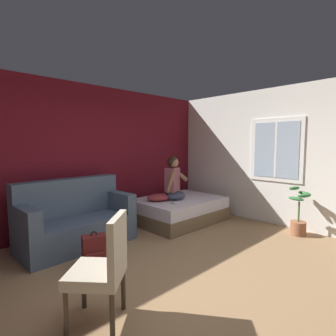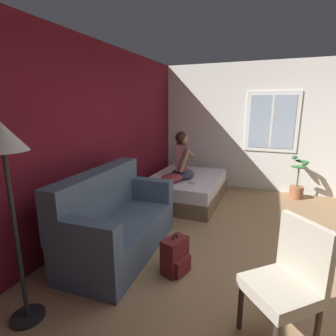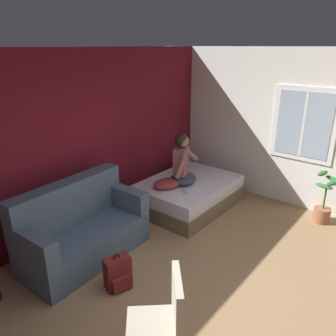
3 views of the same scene
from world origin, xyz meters
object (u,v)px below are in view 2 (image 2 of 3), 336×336
at_px(cell_phone, 192,183).
at_px(floor_lamp, 5,158).
at_px(couch, 116,222).
at_px(person_seated, 182,159).
at_px(throw_pillow, 172,178).
at_px(side_chair, 288,279).
at_px(backpack, 175,256).
at_px(potted_plant, 297,184).
at_px(bed, 186,188).

xyz_separation_m(cell_phone, floor_lamp, (-2.92, 0.60, 0.94)).
xyz_separation_m(couch, person_seated, (1.98, -0.20, 0.44)).
xyz_separation_m(couch, cell_phone, (1.69, -0.48, 0.09)).
height_order(cell_phone, floor_lamp, floor_lamp).
bearing_deg(throw_pillow, person_seated, -13.77).
distance_m(side_chair, person_seated, 3.14).
bearing_deg(throw_pillow, couch, 175.85).
relative_size(backpack, cell_phone, 3.18).
bearing_deg(person_seated, potted_plant, -63.20).
xyz_separation_m(throw_pillow, potted_plant, (1.37, -2.15, -0.25)).
distance_m(bed, throw_pillow, 0.57).
bearing_deg(floor_lamp, cell_phone, -11.63).
bearing_deg(floor_lamp, bed, -6.08).
height_order(person_seated, floor_lamp, floor_lamp).
bearing_deg(person_seated, cell_phone, -136.73).
distance_m(bed, person_seated, 0.62).
bearing_deg(potted_plant, throw_pillow, 122.54).
bearing_deg(cell_phone, side_chair, -115.20).
bearing_deg(throw_pillow, floor_lamp, 175.22).
relative_size(bed, side_chair, 1.83).
xyz_separation_m(bed, floor_lamp, (-3.35, 0.36, 1.19)).
bearing_deg(cell_phone, bed, 61.76).
bearing_deg(person_seated, couch, 174.24).
xyz_separation_m(person_seated, throw_pillow, (-0.33, 0.08, -0.29)).
height_order(side_chair, floor_lamp, floor_lamp).
distance_m(throw_pillow, potted_plant, 2.56).
xyz_separation_m(couch, throw_pillow, (1.66, -0.12, 0.16)).
bearing_deg(throw_pillow, backpack, -157.86).
height_order(couch, backpack, couch).
bearing_deg(throw_pillow, bed, -13.94).
bearing_deg(side_chair, couch, 72.40).
xyz_separation_m(bed, potted_plant, (0.91, -2.04, 0.07)).
relative_size(couch, person_seated, 1.99).
bearing_deg(backpack, potted_plant, -24.19).
xyz_separation_m(couch, backpack, (-0.14, -0.85, -0.20)).
distance_m(cell_phone, potted_plant, 2.25).
bearing_deg(couch, cell_phone, -15.86).
bearing_deg(side_chair, potted_plant, -5.28).
xyz_separation_m(floor_lamp, potted_plant, (4.26, -2.39, -1.13)).
xyz_separation_m(side_chair, throw_pillow, (2.27, 1.81, 0.02)).
distance_m(couch, potted_plant, 3.79).
relative_size(person_seated, potted_plant, 1.03).
relative_size(side_chair, person_seated, 1.12).
bearing_deg(potted_plant, backpack, 155.81).
distance_m(throw_pillow, floor_lamp, 3.03).
height_order(backpack, cell_phone, cell_phone).
relative_size(side_chair, potted_plant, 1.15).
distance_m(couch, cell_phone, 1.75).
distance_m(backpack, cell_phone, 1.88).
height_order(person_seated, potted_plant, person_seated).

